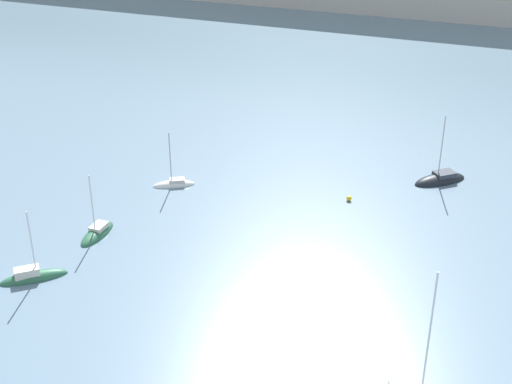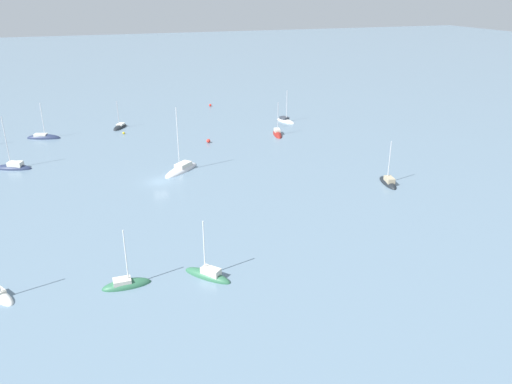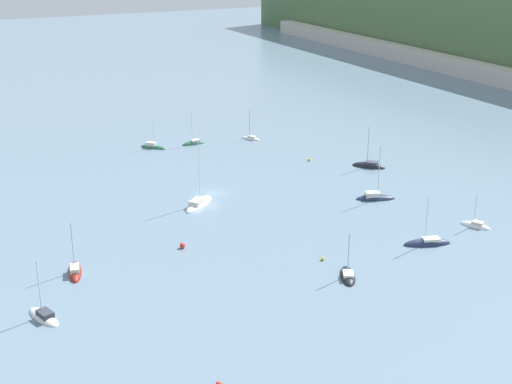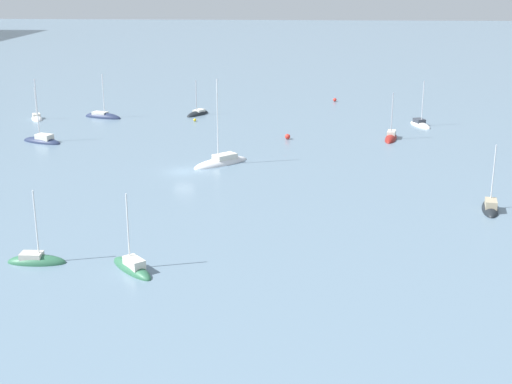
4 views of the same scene
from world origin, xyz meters
TOP-DOWN VIEW (x-y plane):
  - ground_plane at (0.00, 0.00)m, footprint 600.00×600.00m
  - shore_town_strip at (0.00, 117.15)m, footprint 374.42×6.00m
  - sailboat_1 at (-0.22, 34.22)m, footprint 6.61×6.32m
  - sailboat_5 at (-31.27, 8.65)m, footprint 1.99×5.45m
  - sailboat_10 at (-29.14, 21.73)m, footprint 4.99×3.85m
  - sailboat_11 at (-32.38, -0.49)m, footprint 5.75×5.35m
  - mooring_buoy_2 at (-9.05, 25.49)m, footprint 0.60×0.60m

SIDE VIEW (x-z plane):
  - ground_plane at x=0.00m, z-range 0.00..0.00m
  - sailboat_1 at x=-0.22m, z-range -4.58..4.75m
  - sailboat_5 at x=-31.27m, z-range -3.75..3.93m
  - sailboat_10 at x=-29.14m, z-range -3.60..3.78m
  - sailboat_11 at x=-32.38m, z-range -3.76..4.02m
  - mooring_buoy_2 at x=-9.05m, z-range 0.00..0.60m
  - shore_town_strip at x=0.00m, z-range 0.00..5.41m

